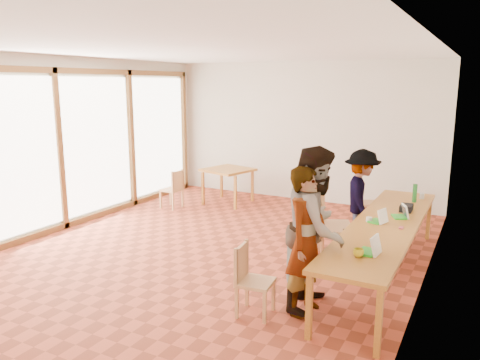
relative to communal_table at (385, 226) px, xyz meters
The scene contains 24 objects.
ground 2.64m from the communal_table, 169.71° to the right, with size 8.00×8.00×0.00m, color #AE442A.
wall_back 4.41m from the communal_table, 125.18° to the left, with size 6.00×0.10×3.00m, color beige.
wall_right 1.04m from the communal_table, 42.23° to the right, with size 0.10×8.00×3.00m, color beige.
window_wall 5.54m from the communal_table, behind, with size 0.10×8.00×3.00m, color white.
ceiling 3.44m from the communal_table, 169.71° to the right, with size 6.00×8.00×0.04m, color white.
communal_table is the anchor object (origin of this frame).
side_table 4.51m from the communal_table, 146.58° to the left, with size 0.90×0.90×0.75m.
chair_near 2.08m from the communal_table, 123.04° to the right, with size 0.41×0.41×0.43m.
chair_mid 1.00m from the communal_table, 167.30° to the left, with size 0.58×0.58×0.54m.
chair_far 1.01m from the communal_table, 154.63° to the left, with size 0.61×0.61×0.53m.
chair_empty 2.41m from the communal_table, 110.21° to the left, with size 0.51×0.51×0.45m.
chair_spare 4.79m from the communal_table, 160.70° to the left, with size 0.39×0.39×0.43m.
person_near 1.51m from the communal_table, 112.96° to the right, with size 0.61×0.40×1.66m, color gray.
person_mid 1.33m from the communal_table, 114.49° to the right, with size 0.91×0.71×1.86m, color gray.
person_far 1.40m from the communal_table, 116.50° to the left, with size 0.98×0.57×1.52m, color gray.
laptop_near 1.24m from the communal_table, 85.78° to the right, with size 0.24×0.27×0.21m.
laptop_mid 0.13m from the communal_table, 160.74° to the right, with size 0.25×0.26×0.19m.
laptop_far 0.39m from the communal_table, 67.41° to the left, with size 0.26×0.27×0.19m.
yellow_mug 1.39m from the communal_table, 90.42° to the right, with size 0.11×0.11×0.09m, color yellow.
green_bottle 1.35m from the communal_table, 82.82° to the left, with size 0.07×0.07×0.28m, color #217028.
clear_glass 1.64m from the communal_table, 81.50° to the left, with size 0.07×0.07×0.09m, color silver.
condiment_cup 0.22m from the communal_table, 169.16° to the right, with size 0.08×0.08×0.06m, color white.
pink_phone 0.27m from the communal_table, 33.50° to the right, with size 0.05×0.10×0.01m, color #DB4B64.
black_pouch 0.76m from the communal_table, 79.10° to the left, with size 0.16×0.26×0.09m, color black.
Camera 1 is at (3.57, -5.60, 2.53)m, focal length 35.00 mm.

